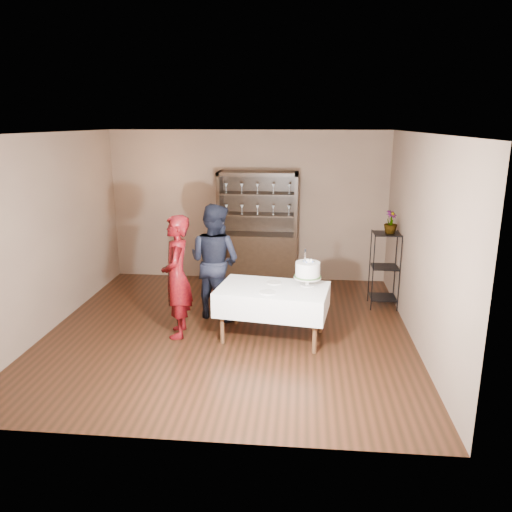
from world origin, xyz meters
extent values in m
plane|color=black|center=(0.00, 0.00, 0.00)|extent=(5.00, 5.00, 0.00)
plane|color=white|center=(0.00, 0.00, 2.70)|extent=(5.00, 5.00, 0.00)
cube|color=brown|center=(0.00, 2.50, 1.35)|extent=(5.00, 0.02, 2.70)
cube|color=brown|center=(-2.50, 0.00, 1.35)|extent=(0.02, 5.00, 2.70)
cube|color=brown|center=(2.50, 0.00, 1.35)|extent=(0.02, 5.00, 2.70)
cube|color=black|center=(0.20, 2.24, 0.45)|extent=(1.40, 0.48, 0.90)
cube|color=black|center=(0.20, 2.46, 1.45)|extent=(1.40, 0.03, 1.10)
cube|color=black|center=(0.20, 2.24, 1.97)|extent=(1.40, 0.48, 0.06)
cube|color=black|center=(0.20, 2.24, 1.25)|extent=(1.28, 0.42, 0.02)
cube|color=black|center=(0.20, 2.24, 1.62)|extent=(1.28, 0.42, 0.02)
cylinder|color=black|center=(2.08, 1.00, 0.60)|extent=(0.02, 0.02, 1.20)
cylinder|color=black|center=(2.48, 1.00, 0.60)|extent=(0.02, 0.02, 1.20)
cylinder|color=black|center=(2.08, 1.40, 0.60)|extent=(0.02, 0.02, 1.20)
cylinder|color=black|center=(2.48, 1.40, 0.60)|extent=(0.02, 0.02, 1.20)
cube|color=black|center=(2.28, 1.20, 0.15)|extent=(0.40, 0.40, 0.02)
cube|color=black|center=(2.28, 1.20, 0.65)|extent=(0.40, 0.40, 0.01)
cube|color=black|center=(2.28, 1.20, 1.18)|extent=(0.40, 0.40, 0.02)
cube|color=silver|center=(0.62, -0.15, 0.55)|extent=(1.55, 1.09, 0.33)
cylinder|color=#4E311C|center=(-0.03, -0.40, 0.34)|extent=(0.06, 0.06, 0.68)
cylinder|color=#4E311C|center=(1.18, -0.57, 0.34)|extent=(0.06, 0.06, 0.68)
cylinder|color=#4E311C|center=(0.07, 0.26, 0.34)|extent=(0.06, 0.06, 0.68)
cylinder|color=#4E311C|center=(1.27, 0.09, 0.34)|extent=(0.06, 0.06, 0.68)
imported|color=#35040D|center=(-0.67, -0.17, 0.83)|extent=(0.49, 0.67, 1.67)
imported|color=black|center=(-0.28, 0.56, 0.85)|extent=(1.02, 0.93, 1.71)
cylinder|color=beige|center=(1.07, -0.02, 0.72)|extent=(0.20, 0.20, 0.01)
cylinder|color=beige|center=(1.07, -0.02, 0.77)|extent=(0.05, 0.05, 0.10)
cylinder|color=beige|center=(1.07, -0.02, 0.83)|extent=(0.37, 0.37, 0.02)
cylinder|color=#3C632F|center=(1.07, -0.02, 0.84)|extent=(0.36, 0.36, 0.02)
cylinder|color=white|center=(1.07, -0.02, 0.94)|extent=(0.33, 0.33, 0.20)
sphere|color=#5F79CD|center=(1.10, -0.02, 1.05)|extent=(0.02, 0.02, 0.02)
cube|color=white|center=(1.03, -0.04, 1.11)|extent=(0.02, 0.02, 0.14)
cube|color=black|center=(1.03, -0.04, 1.20)|extent=(0.02, 0.02, 0.05)
cylinder|color=beige|center=(0.57, -0.38, 0.72)|extent=(0.26, 0.26, 0.01)
cylinder|color=beige|center=(0.62, 0.03, 0.72)|extent=(0.26, 0.26, 0.01)
imported|color=#3C632F|center=(2.32, 1.18, 1.36)|extent=(0.28, 0.28, 0.35)
camera|label=1|loc=(0.99, -6.41, 2.84)|focal=35.00mm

